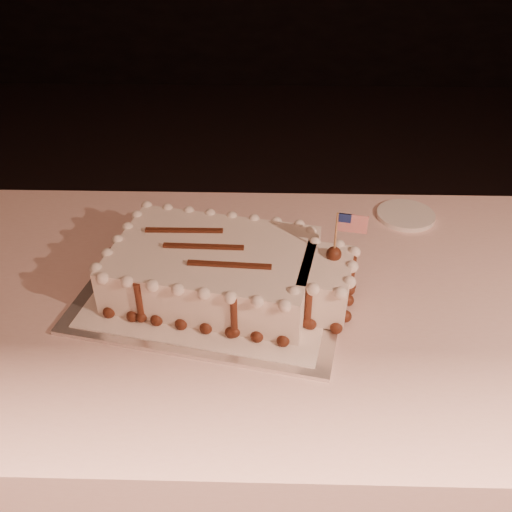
{
  "coord_description": "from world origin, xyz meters",
  "views": [
    {
      "loc": [
        -0.0,
        -0.25,
        1.45
      ],
      "look_at": [
        -0.02,
        0.61,
        0.83
      ],
      "focal_mm": 40.0,
      "sensor_mm": 36.0,
      "label": 1
    }
  ],
  "objects_px": {
    "sheet_cake": "(227,270)",
    "banquet_table": "(266,421)",
    "cake_board": "(215,289)",
    "side_plate": "(406,215)"
  },
  "relations": [
    {
      "from": "side_plate",
      "to": "sheet_cake",
      "type": "bearing_deg",
      "value": -143.98
    },
    {
      "from": "banquet_table",
      "to": "sheet_cake",
      "type": "bearing_deg",
      "value": 175.66
    },
    {
      "from": "banquet_table",
      "to": "side_plate",
      "type": "relative_size",
      "value": 17.98
    },
    {
      "from": "cake_board",
      "to": "side_plate",
      "type": "xyz_separation_m",
      "value": [
        0.42,
        0.28,
        0.0
      ]
    },
    {
      "from": "cake_board",
      "to": "side_plate",
      "type": "height_order",
      "value": "side_plate"
    },
    {
      "from": "cake_board",
      "to": "sheet_cake",
      "type": "xyz_separation_m",
      "value": [
        0.03,
        -0.01,
        0.05
      ]
    },
    {
      "from": "cake_board",
      "to": "sheet_cake",
      "type": "distance_m",
      "value": 0.06
    },
    {
      "from": "sheet_cake",
      "to": "banquet_table",
      "type": "bearing_deg",
      "value": -4.34
    },
    {
      "from": "banquet_table",
      "to": "sheet_cake",
      "type": "height_order",
      "value": "sheet_cake"
    },
    {
      "from": "sheet_cake",
      "to": "side_plate",
      "type": "height_order",
      "value": "sheet_cake"
    }
  ]
}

